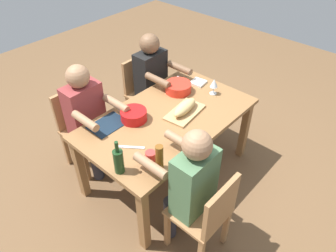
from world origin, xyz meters
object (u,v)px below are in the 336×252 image
at_px(serving_bowl_salad, 134,115).
at_px(wine_glass, 214,84).
at_px(serving_bowl_pasta, 178,87).
at_px(diner_near_right, 88,115).
at_px(cutting_board, 185,112).
at_px(cup_far_right, 151,156).
at_px(diner_near_left, 154,79).
at_px(chair_near_right, 80,125).
at_px(napkin_stack, 198,82).
at_px(beer_bottle, 159,158).
at_px(chair_near_left, 143,89).
at_px(dining_table, 168,124).
at_px(wine_bottle, 119,161).
at_px(diner_far_right, 190,182).
at_px(bread_loaf, 185,107).
at_px(chair_far_right, 207,214).

bearing_deg(serving_bowl_salad, wine_glass, 161.22).
bearing_deg(serving_bowl_pasta, diner_near_right, -26.25).
relative_size(cutting_board, cup_far_right, 4.90).
distance_m(diner_near_left, chair_near_right, 0.93).
bearing_deg(napkin_stack, serving_bowl_salad, -3.21).
bearing_deg(beer_bottle, napkin_stack, -155.39).
xyz_separation_m(diner_near_left, cup_far_right, (0.94, 0.88, 0.08)).
height_order(chair_near_left, cup_far_right, chair_near_left).
distance_m(dining_table, serving_bowl_pasta, 0.46).
bearing_deg(cup_far_right, wine_bottle, -20.73).
distance_m(serving_bowl_pasta, cutting_board, 0.37).
xyz_separation_m(serving_bowl_salad, cup_far_right, (0.26, 0.47, -0.02)).
bearing_deg(dining_table, beer_bottle, 36.37).
bearing_deg(serving_bowl_salad, wine_bottle, 37.11).
distance_m(diner_near_right, diner_far_right, 1.22).
distance_m(chair_near_left, napkin_stack, 0.73).
xyz_separation_m(bread_loaf, wine_glass, (-0.44, 0.00, 0.05)).
xyz_separation_m(chair_far_right, diner_far_right, (-0.00, -0.18, 0.21)).
distance_m(cutting_board, wine_glass, 0.45).
bearing_deg(serving_bowl_pasta, cup_far_right, 28.38).
bearing_deg(chair_near_right, beer_bottle, 86.45).
xyz_separation_m(serving_bowl_pasta, wine_glass, (-0.20, 0.29, 0.06)).
distance_m(diner_near_left, diner_near_right, 0.89).
bearing_deg(serving_bowl_pasta, chair_near_left, -95.99).
bearing_deg(cup_far_right, wine_glass, -170.15).
height_order(serving_bowl_pasta, napkin_stack, serving_bowl_pasta).
distance_m(bread_loaf, beer_bottle, 0.72).
xyz_separation_m(serving_bowl_salad, wine_bottle, (0.50, 0.38, 0.05)).
bearing_deg(wine_glass, serving_bowl_pasta, -54.98).
height_order(diner_near_left, serving_bowl_salad, diner_near_left).
relative_size(serving_bowl_salad, cutting_board, 0.59).
distance_m(diner_far_right, cutting_board, 0.79).
relative_size(wine_bottle, wine_glass, 1.75).
height_order(bread_loaf, cup_far_right, bread_loaf).
relative_size(serving_bowl_salad, napkin_stack, 1.68).
bearing_deg(cup_far_right, chair_near_right, -93.06).
height_order(chair_far_right, cutting_board, chair_far_right).
bearing_deg(diner_near_left, wine_glass, 101.39).
bearing_deg(diner_near_right, serving_bowl_pasta, 153.75).
bearing_deg(serving_bowl_salad, diner_near_left, -148.56).
height_order(dining_table, chair_near_right, chair_near_right).
distance_m(dining_table, chair_far_right, 0.93).
bearing_deg(diner_far_right, wine_glass, -152.66).
distance_m(chair_near_left, beer_bottle, 1.56).
height_order(chair_near_right, cutting_board, chair_near_right).
xyz_separation_m(dining_table, wine_bottle, (0.74, 0.18, 0.20)).
height_order(dining_table, bread_loaf, bread_loaf).
distance_m(dining_table, diner_near_right, 0.76).
relative_size(dining_table, serving_bowl_pasta, 6.14).
height_order(diner_far_right, cup_far_right, diner_far_right).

